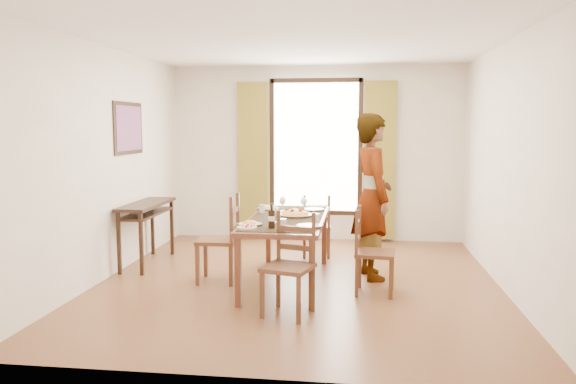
# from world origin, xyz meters

# --- Properties ---
(ground) EXTENTS (5.00, 5.00, 0.00)m
(ground) POSITION_xyz_m (0.00, 0.00, 0.00)
(ground) COLOR #4B2717
(ground) RESTS_ON ground
(room_shell) EXTENTS (4.60, 5.10, 2.74)m
(room_shell) POSITION_xyz_m (-0.00, 0.13, 1.54)
(room_shell) COLOR white
(room_shell) RESTS_ON ground
(console_table) EXTENTS (0.38, 1.20, 0.80)m
(console_table) POSITION_xyz_m (-2.03, 0.60, 0.68)
(console_table) COLOR black
(console_table) RESTS_ON ground
(dining_table) EXTENTS (0.85, 1.98, 0.76)m
(dining_table) POSITION_xyz_m (-0.13, -0.04, 0.69)
(dining_table) COLOR brown
(dining_table) RESTS_ON ground
(chair_west) EXTENTS (0.46, 0.46, 1.01)m
(chair_west) POSITION_xyz_m (-0.88, -0.09, 0.47)
(chair_west) COLOR #582F1D
(chair_west) RESTS_ON ground
(chair_north) EXTENTS (0.41, 0.41, 0.86)m
(chair_north) POSITION_xyz_m (0.11, 1.29, 0.40)
(chair_north) COLOR #582F1D
(chair_north) RESTS_ON ground
(chair_south) EXTENTS (0.53, 0.53, 0.97)m
(chair_south) POSITION_xyz_m (0.03, -1.10, 0.45)
(chair_south) COLOR #582F1D
(chair_south) RESTS_ON ground
(chair_east) EXTENTS (0.44, 0.44, 0.92)m
(chair_east) POSITION_xyz_m (0.82, -0.33, 0.43)
(chair_east) COLOR #582F1D
(chair_east) RESTS_ON ground
(man) EXTENTS (0.93, 0.81, 1.92)m
(man) POSITION_xyz_m (0.83, 0.31, 0.96)
(man) COLOR gray
(man) RESTS_ON ground
(plate_sw) EXTENTS (0.27, 0.27, 0.05)m
(plate_sw) POSITION_xyz_m (-0.44, -0.60, 0.78)
(plate_sw) COLOR silver
(plate_sw) RESTS_ON dining_table
(plate_se) EXTENTS (0.27, 0.27, 0.05)m
(plate_se) POSITION_xyz_m (0.18, -0.61, 0.78)
(plate_se) COLOR silver
(plate_se) RESTS_ON dining_table
(plate_nw) EXTENTS (0.27, 0.27, 0.05)m
(plate_nw) POSITION_xyz_m (-0.44, 0.52, 0.78)
(plate_nw) COLOR silver
(plate_nw) RESTS_ON dining_table
(plate_ne) EXTENTS (0.27, 0.27, 0.05)m
(plate_ne) POSITION_xyz_m (0.13, 0.52, 0.78)
(plate_ne) COLOR silver
(plate_ne) RESTS_ON dining_table
(pasta_platter) EXTENTS (0.40, 0.40, 0.10)m
(pasta_platter) POSITION_xyz_m (-0.05, 0.04, 0.81)
(pasta_platter) COLOR orange
(pasta_platter) RESTS_ON dining_table
(caprese_plate) EXTENTS (0.20, 0.20, 0.04)m
(caprese_plate) POSITION_xyz_m (-0.44, -0.77, 0.78)
(caprese_plate) COLOR silver
(caprese_plate) RESTS_ON dining_table
(wine_glass_a) EXTENTS (0.08, 0.08, 0.18)m
(wine_glass_a) POSITION_xyz_m (-0.22, -0.40, 0.85)
(wine_glass_a) COLOR white
(wine_glass_a) RESTS_ON dining_table
(wine_glass_b) EXTENTS (0.08, 0.08, 0.18)m
(wine_glass_b) POSITION_xyz_m (0.03, 0.33, 0.85)
(wine_glass_b) COLOR white
(wine_glass_b) RESTS_ON dining_table
(wine_glass_c) EXTENTS (0.08, 0.08, 0.18)m
(wine_glass_c) POSITION_xyz_m (-0.23, 0.36, 0.85)
(wine_glass_c) COLOR white
(wine_glass_c) RESTS_ON dining_table
(tumbler_a) EXTENTS (0.07, 0.07, 0.10)m
(tumbler_a) POSITION_xyz_m (0.23, -0.37, 0.81)
(tumbler_a) COLOR silver
(tumbler_a) RESTS_ON dining_table
(tumbler_b) EXTENTS (0.07, 0.07, 0.10)m
(tumbler_b) POSITION_xyz_m (-0.46, 0.24, 0.81)
(tumbler_b) COLOR silver
(tumbler_b) RESTS_ON dining_table
(tumbler_c) EXTENTS (0.07, 0.07, 0.10)m
(tumbler_c) POSITION_xyz_m (-0.08, -0.74, 0.81)
(tumbler_c) COLOR silver
(tumbler_c) RESTS_ON dining_table
(wine_bottle) EXTENTS (0.07, 0.07, 0.25)m
(wine_bottle) POSITION_xyz_m (-0.19, -0.73, 0.88)
(wine_bottle) COLOR black
(wine_bottle) RESTS_ON dining_table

